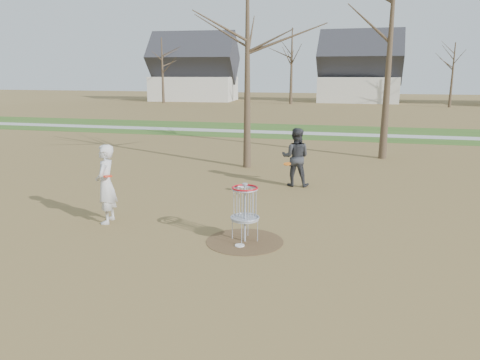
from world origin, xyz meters
name	(u,v)px	position (x,y,z in m)	size (l,w,h in m)	color
ground	(245,242)	(0.00, 0.00, 0.00)	(160.00, 160.00, 0.00)	brown
green_band	(321,132)	(0.00, 21.00, 0.01)	(160.00, 8.00, 0.01)	#2D5119
footpath	(320,134)	(0.00, 20.00, 0.01)	(160.00, 1.50, 0.01)	#9E9E99
dirt_circle	(245,241)	(0.00, 0.00, 0.01)	(1.80, 1.80, 0.01)	#47331E
player_standing	(106,184)	(-3.80, 0.50, 1.02)	(0.75, 0.49, 2.05)	silver
player_throwing	(296,157)	(0.37, 5.75, 1.00)	(0.97, 0.76, 2.00)	#2F3034
disc_grounded	(240,245)	(-0.04, -0.32, 0.02)	(0.22, 0.22, 0.02)	white
discs_in_play	(210,169)	(-1.51, 2.09, 1.22)	(4.20, 3.69, 0.20)	orange
disc_golf_basket	(245,204)	(0.00, 0.00, 0.91)	(0.64, 0.64, 1.35)	#9EA3AD
bare_trees	(357,55)	(1.78, 35.79, 5.35)	(52.62, 44.98, 9.00)	#382B1E
houses_row	(378,75)	(4.32, 52.56, 3.52)	(56.51, 10.01, 7.26)	silver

